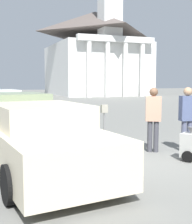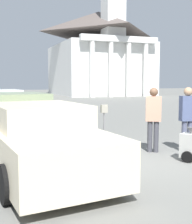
{
  "view_description": "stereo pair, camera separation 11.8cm",
  "coord_description": "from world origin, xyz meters",
  "px_view_note": "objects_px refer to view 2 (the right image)",
  "views": [
    {
      "loc": [
        -3.4,
        -6.56,
        1.99
      ],
      "look_at": [
        -0.29,
        1.6,
        1.1
      ],
      "focal_mm": 50.0,
      "sensor_mm": 36.0,
      "label": 1
    },
    {
      "loc": [
        -3.29,
        -6.61,
        1.99
      ],
      "look_at": [
        -0.29,
        1.6,
        1.1
      ],
      "focal_mm": 50.0,
      "sensor_mm": 36.0,
      "label": 2
    }
  ],
  "objects_px": {
    "parked_car_cream": "(37,140)",
    "person_supervisor": "(187,115)",
    "parked_car_teal": "(9,111)",
    "parked_car_white": "(4,105)",
    "church": "(99,50)",
    "parking_meter": "(104,120)",
    "person_worker": "(153,115)",
    "parked_car_sage": "(19,120)",
    "equipment_cart": "(190,146)"
  },
  "relations": [
    {
      "from": "parked_car_white",
      "to": "parking_meter",
      "type": "bearing_deg",
      "value": -85.28
    },
    {
      "from": "parked_car_cream",
      "to": "parked_car_white",
      "type": "distance_m",
      "value": 10.73
    },
    {
      "from": "parked_car_white",
      "to": "equipment_cart",
      "type": "height_order",
      "value": "parked_car_white"
    },
    {
      "from": "person_supervisor",
      "to": "parked_car_sage",
      "type": "bearing_deg",
      "value": -27.13
    },
    {
      "from": "person_worker",
      "to": "parked_car_cream",
      "type": "bearing_deg",
      "value": 41.23
    },
    {
      "from": "person_supervisor",
      "to": "equipment_cart",
      "type": "relative_size",
      "value": 1.81
    },
    {
      "from": "parked_car_teal",
      "to": "church",
      "type": "bearing_deg",
      "value": 55.18
    },
    {
      "from": "parked_car_white",
      "to": "church",
      "type": "distance_m",
      "value": 28.32
    },
    {
      "from": "parked_car_cream",
      "to": "equipment_cart",
      "type": "height_order",
      "value": "parked_car_cream"
    },
    {
      "from": "parked_car_teal",
      "to": "person_worker",
      "type": "relative_size",
      "value": 2.7
    },
    {
      "from": "parking_meter",
      "to": "person_supervisor",
      "type": "height_order",
      "value": "person_supervisor"
    },
    {
      "from": "parked_car_sage",
      "to": "equipment_cart",
      "type": "bearing_deg",
      "value": -53.0
    },
    {
      "from": "parking_meter",
      "to": "church",
      "type": "distance_m",
      "value": 36.04
    },
    {
      "from": "parking_meter",
      "to": "person_supervisor",
      "type": "bearing_deg",
      "value": -14.85
    },
    {
      "from": "person_worker",
      "to": "parked_car_sage",
      "type": "bearing_deg",
      "value": -10.38
    },
    {
      "from": "parked_car_sage",
      "to": "parked_car_white",
      "type": "height_order",
      "value": "parked_car_sage"
    },
    {
      "from": "parked_car_white",
      "to": "church",
      "type": "relative_size",
      "value": 0.22
    },
    {
      "from": "person_worker",
      "to": "church",
      "type": "xyz_separation_m",
      "value": [
        11.14,
        33.69,
        5.15
      ]
    },
    {
      "from": "parked_car_sage",
      "to": "church",
      "type": "relative_size",
      "value": 0.2
    },
    {
      "from": "parking_meter",
      "to": "person_supervisor",
      "type": "relative_size",
      "value": 0.74
    },
    {
      "from": "church",
      "to": "parked_car_white",
      "type": "bearing_deg",
      "value": -121.39
    },
    {
      "from": "parked_car_sage",
      "to": "parking_meter",
      "type": "distance_m",
      "value": 3.12
    },
    {
      "from": "parking_meter",
      "to": "person_worker",
      "type": "bearing_deg",
      "value": -12.37
    },
    {
      "from": "person_worker",
      "to": "person_supervisor",
      "type": "distance_m",
      "value": 0.95
    },
    {
      "from": "person_worker",
      "to": "equipment_cart",
      "type": "distance_m",
      "value": 1.38
    },
    {
      "from": "person_worker",
      "to": "parked_car_teal",
      "type": "bearing_deg",
      "value": -33.83
    },
    {
      "from": "parked_car_white",
      "to": "parking_meter",
      "type": "xyz_separation_m",
      "value": [
        1.99,
        -9.68,
        0.26
      ]
    },
    {
      "from": "parked_car_sage",
      "to": "person_supervisor",
      "type": "bearing_deg",
      "value": -42.14
    },
    {
      "from": "person_supervisor",
      "to": "church",
      "type": "bearing_deg",
      "value": -98.67
    },
    {
      "from": "equipment_cart",
      "to": "church",
      "type": "xyz_separation_m",
      "value": [
        10.76,
        34.86,
        5.79
      ]
    },
    {
      "from": "church",
      "to": "person_worker",
      "type": "bearing_deg",
      "value": -108.29
    },
    {
      "from": "person_supervisor",
      "to": "parked_car_teal",
      "type": "bearing_deg",
      "value": -49.46
    },
    {
      "from": "parking_meter",
      "to": "parked_car_teal",
      "type": "bearing_deg",
      "value": 108.19
    },
    {
      "from": "parked_car_sage",
      "to": "parking_meter",
      "type": "relative_size",
      "value": 3.69
    },
    {
      "from": "parked_car_white",
      "to": "church",
      "type": "height_order",
      "value": "church"
    },
    {
      "from": "parked_car_cream",
      "to": "person_supervisor",
      "type": "bearing_deg",
      "value": -0.81
    },
    {
      "from": "parked_car_cream",
      "to": "person_supervisor",
      "type": "height_order",
      "value": "person_supervisor"
    },
    {
      "from": "parked_car_sage",
      "to": "equipment_cart",
      "type": "height_order",
      "value": "parked_car_sage"
    },
    {
      "from": "parked_car_teal",
      "to": "church",
      "type": "distance_m",
      "value": 31.41
    },
    {
      "from": "person_supervisor",
      "to": "church",
      "type": "height_order",
      "value": "church"
    },
    {
      "from": "parked_car_teal",
      "to": "parked_car_white",
      "type": "height_order",
      "value": "parked_car_white"
    },
    {
      "from": "parking_meter",
      "to": "parked_car_cream",
      "type": "bearing_deg",
      "value": -152.29
    },
    {
      "from": "parked_car_cream",
      "to": "person_supervisor",
      "type": "relative_size",
      "value": 2.94
    },
    {
      "from": "parked_car_white",
      "to": "equipment_cart",
      "type": "distance_m",
      "value": 11.74
    },
    {
      "from": "person_supervisor",
      "to": "equipment_cart",
      "type": "distance_m",
      "value": 1.2
    },
    {
      "from": "parked_car_sage",
      "to": "person_supervisor",
      "type": "distance_m",
      "value": 5.19
    },
    {
      "from": "parked_car_teal",
      "to": "church",
      "type": "xyz_separation_m",
      "value": [
        14.47,
        27.33,
        5.49
      ]
    },
    {
      "from": "parked_car_teal",
      "to": "person_worker",
      "type": "xyz_separation_m",
      "value": [
        3.34,
        -6.36,
        0.35
      ]
    },
    {
      "from": "parked_car_teal",
      "to": "parking_meter",
      "type": "xyz_separation_m",
      "value": [
        1.99,
        -6.07,
        0.25
      ]
    },
    {
      "from": "parked_car_sage",
      "to": "parked_car_teal",
      "type": "bearing_deg",
      "value": 83.09
    }
  ]
}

